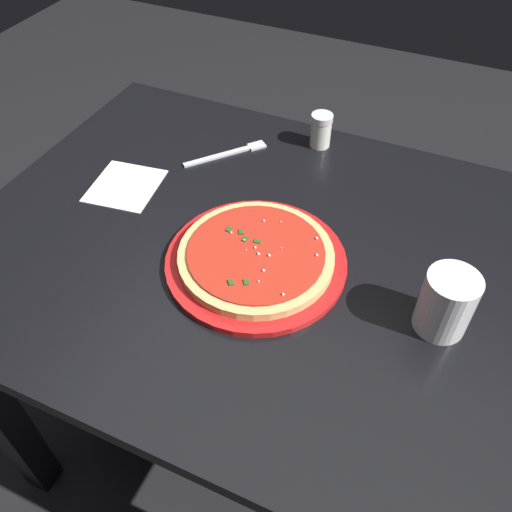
# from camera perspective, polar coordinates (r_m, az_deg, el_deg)

# --- Properties ---
(ground_plane) EXTENTS (5.00, 5.00, 0.00)m
(ground_plane) POSITION_cam_1_polar(r_m,az_deg,el_deg) (1.56, -0.26, -18.30)
(ground_plane) COLOR black
(restaurant_table) EXTENTS (1.03, 0.81, 0.74)m
(restaurant_table) POSITION_cam_1_polar(r_m,az_deg,el_deg) (1.05, -0.37, -3.85)
(restaurant_table) COLOR black
(restaurant_table) RESTS_ON ground_plane
(serving_plate) EXTENTS (0.31, 0.31, 0.01)m
(serving_plate) POSITION_cam_1_polar(r_m,az_deg,el_deg) (0.91, -0.00, -0.61)
(serving_plate) COLOR red
(serving_plate) RESTS_ON restaurant_table
(pizza) EXTENTS (0.26, 0.26, 0.02)m
(pizza) POSITION_cam_1_polar(r_m,az_deg,el_deg) (0.90, 0.00, 0.08)
(pizza) COLOR #DBB26B
(pizza) RESTS_ON serving_plate
(cup_tall_drink) EXTENTS (0.08, 0.08, 0.11)m
(cup_tall_drink) POSITION_cam_1_polar(r_m,az_deg,el_deg) (0.84, 19.69, -4.76)
(cup_tall_drink) COLOR silver
(cup_tall_drink) RESTS_ON restaurant_table
(napkin_folded_right) EXTENTS (0.15, 0.15, 0.00)m
(napkin_folded_right) POSITION_cam_1_polar(r_m,az_deg,el_deg) (1.10, -13.82, 7.31)
(napkin_folded_right) COLOR white
(napkin_folded_right) RESTS_ON restaurant_table
(fork) EXTENTS (0.13, 0.15, 0.00)m
(fork) POSITION_cam_1_polar(r_m,az_deg,el_deg) (1.16, -2.79, 10.96)
(fork) COLOR silver
(fork) RESTS_ON restaurant_table
(parmesan_shaker) EXTENTS (0.05, 0.05, 0.07)m
(parmesan_shaker) POSITION_cam_1_polar(r_m,az_deg,el_deg) (1.17, 6.96, 13.23)
(parmesan_shaker) COLOR silver
(parmesan_shaker) RESTS_ON restaurant_table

